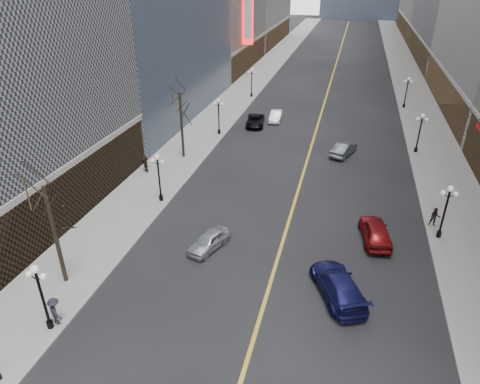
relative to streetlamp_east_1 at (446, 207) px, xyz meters
The scene contains 22 objects.
sidewalk_east 40.16m from the streetlamp_east_1, 86.85° to the left, with size 6.00×230.00×0.15m, color gray.
sidewalk_west 47.68m from the streetlamp_east_1, 122.82° to the left, with size 6.00×230.00×0.15m, color gray.
lane_line 51.45m from the streetlamp_east_1, 103.28° to the left, with size 0.25×200.00×0.02m, color gold.
streetlamp_east_1 is the anchor object (origin of this frame).
streetlamp_east_2 18.00m from the streetlamp_east_1, 90.00° to the left, with size 1.26×0.44×4.52m.
streetlamp_east_3 36.00m from the streetlamp_east_1, 90.00° to the left, with size 1.26×0.44×4.52m.
streetlamp_west_0 28.51m from the streetlamp_east_1, 145.86° to the right, with size 1.26×0.44×4.52m.
streetlamp_west_1 23.60m from the streetlamp_east_1, behind, with size 1.26×0.44×4.52m.
streetlamp_west_2 29.68m from the streetlamp_east_1, 142.67° to the left, with size 1.26×0.44×4.52m.
streetlamp_west_3 43.05m from the streetlamp_east_1, 123.25° to the left, with size 1.26×0.44×4.52m.
theatre_marquee 57.87m from the streetlamp_east_1, 118.97° to the left, with size 2.00×0.55×12.00m.
tree_west_near 28.20m from the streetlamp_east_1, 154.62° to the right, with size 3.60×3.60×7.92m.
tree_west_far 27.41m from the streetlamp_east_1, 158.43° to the left, with size 3.60×3.60×7.92m.
car_nb_near 18.21m from the streetlamp_east_1, 161.13° to the right, with size 1.59×3.94×1.34m, color silver.
car_nb_mid 30.92m from the streetlamp_east_1, 124.86° to the left, with size 1.47×4.21×1.39m, color white.
car_nb_far 30.25m from the streetlamp_east_1, 131.39° to the left, with size 2.28×4.95×1.37m, color black.
car_sb_near 11.59m from the streetlamp_east_1, 130.21° to the right, with size 2.33×5.74×1.67m, color #131449.
car_sb_mid 5.54m from the streetlamp_east_1, 162.25° to the right, with size 1.98×4.92×1.68m, color maroon.
car_sb_far 17.37m from the streetlamp_east_1, 117.77° to the left, with size 1.58×4.54×1.50m, color #4D5255.
ped_east_walk 2.52m from the streetlamp_east_1, 97.05° to the left, with size 0.81×0.44×1.66m, color black.
ped_west_walk 28.16m from the streetlamp_east_1, 146.37° to the right, with size 1.19×0.49×1.84m, color #212029.
ped_west_far 28.26m from the streetlamp_east_1, 168.96° to the left, with size 1.61×0.46×1.74m, color black.
Camera 1 is at (3.72, -1.15, 19.10)m, focal length 32.00 mm.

